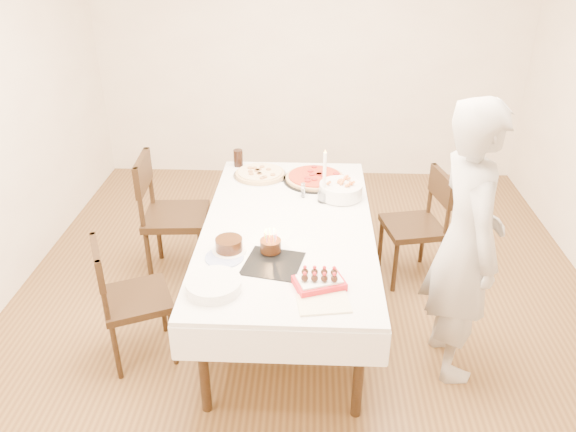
{
  "coord_description": "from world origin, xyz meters",
  "views": [
    {
      "loc": [
        0.03,
        -3.41,
        2.6
      ],
      "look_at": [
        -0.12,
        -0.09,
        0.81
      ],
      "focal_mm": 35.0,
      "sensor_mm": 36.0,
      "label": 1
    }
  ],
  "objects_px": {
    "chair_right_savory": "(413,227)",
    "chair_left_dessert": "(136,299)",
    "cola_glass": "(238,158)",
    "strawberry_box": "(319,282)",
    "pizza_pepperoni": "(315,178)",
    "birthday_cake": "(270,241)",
    "chair_left_savory": "(176,216)",
    "pizza_white": "(260,174)",
    "taper_candle": "(324,176)",
    "person": "(465,244)",
    "pasta_bowl": "(341,190)",
    "layer_cake": "(229,245)",
    "dining_table": "(288,270)"
  },
  "relations": [
    {
      "from": "chair_right_savory",
      "to": "birthday_cake",
      "type": "relative_size",
      "value": 6.53
    },
    {
      "from": "chair_right_savory",
      "to": "chair_left_dessert",
      "type": "distance_m",
      "value": 2.14
    },
    {
      "from": "pizza_pepperoni",
      "to": "cola_glass",
      "type": "bearing_deg",
      "value": 157.4
    },
    {
      "from": "strawberry_box",
      "to": "chair_left_savory",
      "type": "bearing_deg",
      "value": 132.01
    },
    {
      "from": "pizza_white",
      "to": "pasta_bowl",
      "type": "height_order",
      "value": "pasta_bowl"
    },
    {
      "from": "birthday_cake",
      "to": "dining_table",
      "type": "bearing_deg",
      "value": 75.85
    },
    {
      "from": "pizza_pepperoni",
      "to": "pasta_bowl",
      "type": "relative_size",
      "value": 1.57
    },
    {
      "from": "birthday_cake",
      "to": "pizza_white",
      "type": "bearing_deg",
      "value": 98.33
    },
    {
      "from": "pizza_pepperoni",
      "to": "person",
      "type": "bearing_deg",
      "value": -52.79
    },
    {
      "from": "chair_left_savory",
      "to": "cola_glass",
      "type": "relative_size",
      "value": 7.22
    },
    {
      "from": "layer_cake",
      "to": "birthday_cake",
      "type": "xyz_separation_m",
      "value": [
        0.26,
        -0.0,
        0.04
      ]
    },
    {
      "from": "person",
      "to": "birthday_cake",
      "type": "distance_m",
      "value": 1.16
    },
    {
      "from": "chair_left_savory",
      "to": "pizza_white",
      "type": "xyz_separation_m",
      "value": [
        0.64,
        0.27,
        0.26
      ]
    },
    {
      "from": "strawberry_box",
      "to": "layer_cake",
      "type": "bearing_deg",
      "value": 147.57
    },
    {
      "from": "person",
      "to": "birthday_cake",
      "type": "height_order",
      "value": "person"
    },
    {
      "from": "dining_table",
      "to": "pizza_pepperoni",
      "type": "bearing_deg",
      "value": 75.88
    },
    {
      "from": "pasta_bowl",
      "to": "strawberry_box",
      "type": "relative_size",
      "value": 1.17
    },
    {
      "from": "person",
      "to": "birthday_cake",
      "type": "xyz_separation_m",
      "value": [
        -1.16,
        0.09,
        -0.06
      ]
    },
    {
      "from": "chair_left_savory",
      "to": "layer_cake",
      "type": "relative_size",
      "value": 4.74
    },
    {
      "from": "chair_right_savory",
      "to": "pizza_pepperoni",
      "type": "relative_size",
      "value": 1.82
    },
    {
      "from": "taper_candle",
      "to": "strawberry_box",
      "type": "height_order",
      "value": "taper_candle"
    },
    {
      "from": "strawberry_box",
      "to": "dining_table",
      "type": "bearing_deg",
      "value": 106.11
    },
    {
      "from": "chair_left_dessert",
      "to": "pizza_pepperoni",
      "type": "relative_size",
      "value": 1.77
    },
    {
      "from": "pizza_white",
      "to": "cola_glass",
      "type": "height_order",
      "value": "cola_glass"
    },
    {
      "from": "dining_table",
      "to": "layer_cake",
      "type": "distance_m",
      "value": 0.66
    },
    {
      "from": "pizza_pepperoni",
      "to": "layer_cake",
      "type": "relative_size",
      "value": 2.32
    },
    {
      "from": "birthday_cake",
      "to": "strawberry_box",
      "type": "bearing_deg",
      "value": -49.78
    },
    {
      "from": "cola_glass",
      "to": "pizza_white",
      "type": "bearing_deg",
      "value": -45.52
    },
    {
      "from": "pizza_white",
      "to": "strawberry_box",
      "type": "distance_m",
      "value": 1.57
    },
    {
      "from": "cola_glass",
      "to": "strawberry_box",
      "type": "distance_m",
      "value": 1.82
    },
    {
      "from": "chair_left_dessert",
      "to": "cola_glass",
      "type": "relative_size",
      "value": 6.27
    },
    {
      "from": "cola_glass",
      "to": "birthday_cake",
      "type": "relative_size",
      "value": 1.01
    },
    {
      "from": "pizza_pepperoni",
      "to": "birthday_cake",
      "type": "bearing_deg",
      "value": -104.13
    },
    {
      "from": "chair_left_dessert",
      "to": "person",
      "type": "xyz_separation_m",
      "value": [
        2.01,
        0.02,
        0.45
      ]
    },
    {
      "from": "birthday_cake",
      "to": "taper_candle",
      "type": "bearing_deg",
      "value": 64.88
    },
    {
      "from": "chair_right_savory",
      "to": "birthday_cake",
      "type": "bearing_deg",
      "value": -151.21
    },
    {
      "from": "pizza_white",
      "to": "chair_right_savory",
      "type": "bearing_deg",
      "value": -11.8
    },
    {
      "from": "person",
      "to": "layer_cake",
      "type": "distance_m",
      "value": 1.42
    },
    {
      "from": "chair_left_dessert",
      "to": "taper_candle",
      "type": "xyz_separation_m",
      "value": [
        1.19,
        0.83,
        0.51
      ]
    },
    {
      "from": "cola_glass",
      "to": "strawberry_box",
      "type": "relative_size",
      "value": 0.52
    },
    {
      "from": "chair_right_savory",
      "to": "chair_left_savory",
      "type": "relative_size",
      "value": 0.89
    },
    {
      "from": "chair_left_dessert",
      "to": "cola_glass",
      "type": "height_order",
      "value": "cola_glass"
    },
    {
      "from": "taper_candle",
      "to": "birthday_cake",
      "type": "distance_m",
      "value": 0.8
    },
    {
      "from": "dining_table",
      "to": "chair_right_savory",
      "type": "xyz_separation_m",
      "value": [
        0.95,
        0.53,
        0.08
      ]
    },
    {
      "from": "chair_left_savory",
      "to": "strawberry_box",
      "type": "height_order",
      "value": "chair_left_savory"
    },
    {
      "from": "person",
      "to": "strawberry_box",
      "type": "distance_m",
      "value": 0.91
    },
    {
      "from": "layer_cake",
      "to": "chair_right_savory",
      "type": "bearing_deg",
      "value": 34.43
    },
    {
      "from": "person",
      "to": "pizza_pepperoni",
      "type": "xyz_separation_m",
      "value": [
        -0.89,
        1.17,
        -0.12
      ]
    },
    {
      "from": "cola_glass",
      "to": "layer_cake",
      "type": "relative_size",
      "value": 0.66
    },
    {
      "from": "chair_right_savory",
      "to": "taper_candle",
      "type": "xyz_separation_m",
      "value": [
        -0.7,
        -0.17,
        0.5
      ]
    }
  ]
}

